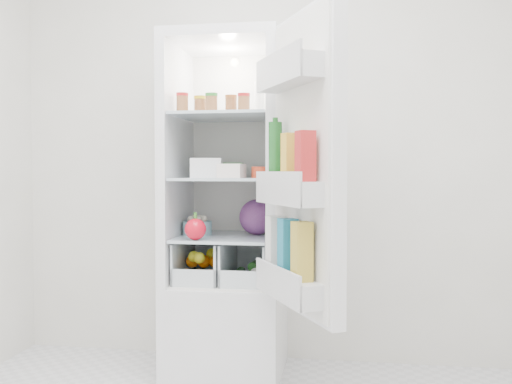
% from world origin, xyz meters
% --- Properties ---
extents(room_walls, '(3.02, 3.02, 2.61)m').
position_xyz_m(room_walls, '(0.00, 0.00, 1.59)').
color(room_walls, silver).
rests_on(room_walls, ground).
extents(refrigerator, '(0.60, 0.60, 1.80)m').
position_xyz_m(refrigerator, '(-0.20, 1.25, 0.67)').
color(refrigerator, white).
rests_on(refrigerator, ground).
extents(shelf_low, '(0.49, 0.53, 0.01)m').
position_xyz_m(shelf_low, '(-0.20, 1.19, 0.74)').
color(shelf_low, silver).
rests_on(shelf_low, refrigerator).
extents(shelf_mid, '(0.49, 0.53, 0.02)m').
position_xyz_m(shelf_mid, '(-0.20, 1.19, 1.05)').
color(shelf_mid, silver).
rests_on(shelf_mid, refrigerator).
extents(shelf_top, '(0.49, 0.53, 0.02)m').
position_xyz_m(shelf_top, '(-0.20, 1.19, 1.38)').
color(shelf_top, silver).
rests_on(shelf_top, refrigerator).
extents(crisper_left, '(0.23, 0.46, 0.22)m').
position_xyz_m(crisper_left, '(-0.32, 1.19, 0.61)').
color(crisper_left, silver).
rests_on(crisper_left, refrigerator).
extents(crisper_right, '(0.23, 0.46, 0.22)m').
position_xyz_m(crisper_right, '(-0.08, 1.19, 0.61)').
color(crisper_right, silver).
rests_on(crisper_right, refrigerator).
extents(condiment_jars, '(0.38, 0.16, 0.08)m').
position_xyz_m(condiment_jars, '(-0.24, 1.07, 1.43)').
color(condiment_jars, '#B21919').
rests_on(condiment_jars, shelf_top).
extents(squeeze_bottle, '(0.07, 0.07, 0.19)m').
position_xyz_m(squeeze_bottle, '(-0.04, 1.28, 1.48)').
color(squeeze_bottle, white).
rests_on(squeeze_bottle, shelf_top).
extents(tub_white, '(0.19, 0.19, 0.10)m').
position_xyz_m(tub_white, '(-0.28, 1.08, 1.11)').
color(tub_white, white).
rests_on(tub_white, shelf_mid).
extents(tub_cream, '(0.13, 0.13, 0.07)m').
position_xyz_m(tub_cream, '(-0.14, 1.05, 1.09)').
color(tub_cream, white).
rests_on(tub_cream, shelf_mid).
extents(tin_red, '(0.10, 0.10, 0.06)m').
position_xyz_m(tin_red, '(-0.01, 1.09, 1.09)').
color(tin_red, red).
rests_on(tin_red, shelf_mid).
extents(tub_green, '(0.11, 0.15, 0.08)m').
position_xyz_m(tub_green, '(-0.17, 1.22, 1.10)').
color(tub_green, '#3D873E').
rests_on(tub_green, shelf_mid).
extents(red_cabbage, '(0.19, 0.19, 0.19)m').
position_xyz_m(red_cabbage, '(-0.05, 1.25, 0.84)').
color(red_cabbage, '#511C54').
rests_on(red_cabbage, shelf_low).
extents(bell_pepper, '(0.11, 0.11, 0.11)m').
position_xyz_m(bell_pepper, '(-0.31, 0.97, 0.80)').
color(bell_pepper, red).
rests_on(bell_pepper, shelf_low).
extents(mushroom_bowl, '(0.19, 0.19, 0.07)m').
position_xyz_m(mushroom_bowl, '(-0.36, 1.21, 0.78)').
color(mushroom_bowl, '#7EB0BC').
rests_on(mushroom_bowl, shelf_low).
extents(citrus_pile, '(0.20, 0.24, 0.16)m').
position_xyz_m(citrus_pile, '(-0.32, 1.13, 0.59)').
color(citrus_pile, orange).
rests_on(citrus_pile, refrigerator).
extents(veg_pile, '(0.16, 0.30, 0.10)m').
position_xyz_m(veg_pile, '(-0.07, 1.18, 0.56)').
color(veg_pile, '#184818').
rests_on(veg_pile, refrigerator).
extents(fridge_door, '(0.41, 0.57, 1.30)m').
position_xyz_m(fridge_door, '(0.24, 0.64, 1.09)').
color(fridge_door, white).
rests_on(fridge_door, refrigerator).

